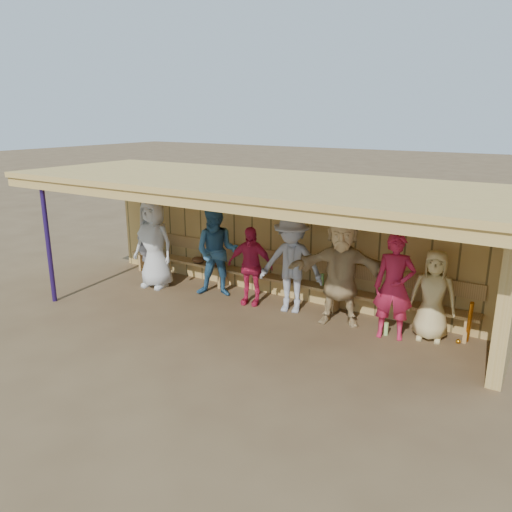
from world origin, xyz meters
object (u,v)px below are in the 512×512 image
at_px(player_a, 151,238).
at_px(player_f, 341,271).
at_px(player_c, 217,252).
at_px(player_d, 250,266).
at_px(player_h, 433,295).
at_px(player_e, 291,264).
at_px(player_b, 154,244).
at_px(bench, 277,272).
at_px(player_g, 394,287).

height_order(player_a, player_f, player_f).
distance_m(player_a, player_c, 1.99).
bearing_deg(player_a, player_c, -25.93).
bearing_deg(player_d, player_c, 163.28).
xyz_separation_m(player_c, player_h, (4.16, 0.20, -0.16)).
distance_m(player_e, player_f, 0.98).
distance_m(player_c, player_d, 0.83).
height_order(player_b, player_f, player_f).
bearing_deg(bench, player_d, -116.56).
relative_size(player_d, player_e, 0.83).
bearing_deg(player_c, player_g, -25.38).
height_order(player_c, bench, player_c).
xyz_separation_m(player_c, player_f, (2.65, 0.02, 0.05)).
distance_m(player_b, player_e, 3.12).
distance_m(player_d, player_h, 3.35).
relative_size(player_g, player_h, 1.17).
relative_size(player_f, player_h, 1.27).
relative_size(player_a, bench, 0.23).
height_order(player_f, player_h, player_f).
distance_m(player_d, player_f, 1.84).
bearing_deg(player_h, player_c, 172.98).
bearing_deg(player_d, player_h, -10.20).
distance_m(player_d, bench, 0.65).
xyz_separation_m(player_c, bench, (1.09, 0.51, -0.38)).
bearing_deg(player_a, player_f, -22.36).
distance_m(player_b, player_g, 5.05).
relative_size(player_f, bench, 0.25).
bearing_deg(player_c, player_a, 149.92).
distance_m(player_c, player_e, 1.67).
xyz_separation_m(player_a, player_b, (0.55, -0.48, 0.05)).
relative_size(player_b, player_d, 1.23).
xyz_separation_m(player_f, player_g, (0.96, -0.09, -0.08)).
height_order(player_a, player_d, player_a).
distance_m(player_h, bench, 3.09).
bearing_deg(player_a, player_e, -22.54).
bearing_deg(player_d, player_g, -15.13).
distance_m(player_d, player_g, 2.80).
relative_size(player_b, player_e, 1.03).
bearing_deg(player_e, player_a, 164.51).
distance_m(player_f, bench, 1.69).
bearing_deg(player_c, player_h, -21.37).
distance_m(player_c, player_g, 3.61).
relative_size(player_f, player_g, 1.09).
relative_size(player_a, player_e, 0.97).
height_order(player_d, bench, player_d).
bearing_deg(player_b, player_a, 133.44).
distance_m(player_b, player_d, 2.27).
relative_size(player_a, player_f, 0.92).
relative_size(player_a, player_h, 1.18).
bearing_deg(player_h, player_d, 174.25).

